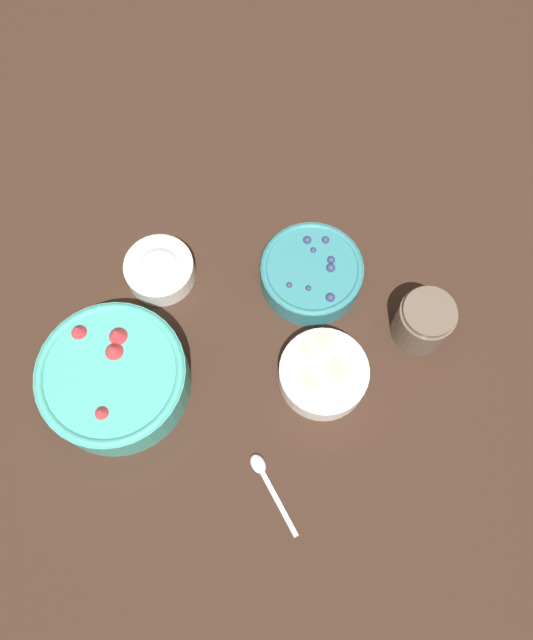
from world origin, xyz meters
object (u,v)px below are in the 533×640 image
(bowl_strawberries, at_px, (114,377))
(bowl_bananas, at_px, (324,373))
(jar_chocolate, at_px, (423,322))
(bowl_cream, at_px, (159,269))
(bowl_blueberries, at_px, (312,272))

(bowl_strawberries, distance_m, bowl_bananas, 0.33)
(bowl_bananas, distance_m, jar_chocolate, 0.18)
(bowl_strawberries, xyz_separation_m, bowl_cream, (0.20, 0.06, -0.02))
(bowl_blueberries, height_order, jar_chocolate, jar_chocolate)
(bowl_strawberries, bearing_deg, bowl_bananas, -55.32)
(bowl_cream, relative_size, jar_chocolate, 1.29)
(bowl_blueberries, distance_m, bowl_cream, 0.26)
(jar_chocolate, bearing_deg, bowl_bananas, 149.78)
(bowl_strawberries, distance_m, bowl_blueberries, 0.37)
(bowl_bananas, xyz_separation_m, jar_chocolate, (0.16, -0.09, 0.01))
(bowl_strawberries, xyz_separation_m, jar_chocolate, (0.35, -0.37, -0.00))
(bowl_blueberries, bearing_deg, bowl_bananas, -142.38)
(bowl_bananas, xyz_separation_m, bowl_cream, (0.01, 0.33, -0.00))
(bowl_bananas, height_order, bowl_cream, bowl_cream)
(bowl_strawberries, relative_size, jar_chocolate, 2.53)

